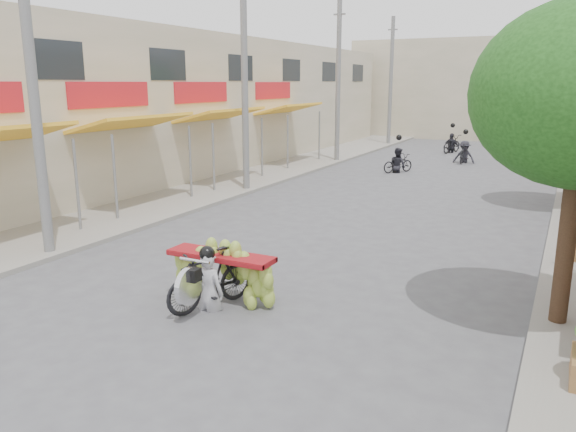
{
  "coord_description": "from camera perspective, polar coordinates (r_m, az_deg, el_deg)",
  "views": [
    {
      "loc": [
        5.31,
        -5.75,
        3.97
      ],
      "look_at": [
        -0.13,
        5.01,
        1.1
      ],
      "focal_mm": 35.0,
      "sensor_mm": 36.0,
      "label": 1
    }
  ],
  "objects": [
    {
      "name": "utility_pole_far",
      "position": [
        28.82,
        5.12,
        13.45
      ],
      "size": [
        0.6,
        0.24,
        8.0
      ],
      "color": "slate",
      "rests_on": "ground"
    },
    {
      "name": "ground",
      "position": [
        8.78,
        -14.58,
        -13.97
      ],
      "size": [
        120.0,
        120.0,
        0.0
      ],
      "primitive_type": "plane",
      "color": "#56565B",
      "rests_on": "ground"
    },
    {
      "name": "sidewalk_left",
      "position": [
        24.44,
        -3.84,
        4.16
      ],
      "size": [
        4.0,
        60.0,
        0.12
      ],
      "primitive_type": "cube",
      "color": "gray",
      "rests_on": "ground"
    },
    {
      "name": "bg_motorbike_a",
      "position": [
        25.92,
        11.13,
        6.04
      ],
      "size": [
        1.3,
        1.54,
        1.95
      ],
      "color": "black",
      "rests_on": "ground"
    },
    {
      "name": "utility_pole_mid",
      "position": [
        20.73,
        -4.43,
        13.51
      ],
      "size": [
        0.6,
        0.24,
        8.0
      ],
      "color": "slate",
      "rests_on": "ground"
    },
    {
      "name": "far_building",
      "position": [
        44.08,
        20.33,
        11.97
      ],
      "size": [
        20.0,
        6.0,
        7.0
      ],
      "primitive_type": "cube",
      "color": "#C3B79A",
      "rests_on": "ground"
    },
    {
      "name": "utility_pole_near",
      "position": [
        13.83,
        -24.56,
        12.45
      ],
      "size": [
        0.6,
        0.24,
        8.0
      ],
      "color": "slate",
      "rests_on": "ground"
    },
    {
      "name": "shophouse_row_left",
      "position": [
        26.25,
        -14.7,
        10.85
      ],
      "size": [
        9.77,
        40.0,
        6.0
      ],
      "color": "#C3B79A",
      "rests_on": "ground"
    },
    {
      "name": "banana_motorbike",
      "position": [
        10.26,
        -7.51,
        -5.49
      ],
      "size": [
        2.2,
        1.95,
        1.95
      ],
      "color": "black",
      "rests_on": "ground"
    },
    {
      "name": "bg_motorbike_c",
      "position": [
        34.08,
        16.3,
        7.47
      ],
      "size": [
        1.1,
        1.91,
        1.95
      ],
      "color": "black",
      "rests_on": "ground"
    },
    {
      "name": "utility_pole_back",
      "position": [
        37.32,
        10.4,
        13.27
      ],
      "size": [
        0.6,
        0.24,
        8.0
      ],
      "color": "slate",
      "rests_on": "ground"
    },
    {
      "name": "bg_motorbike_b",
      "position": [
        29.79,
        17.51,
        6.72
      ],
      "size": [
        1.08,
        1.86,
        1.95
      ],
      "color": "black",
      "rests_on": "ground"
    }
  ]
}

